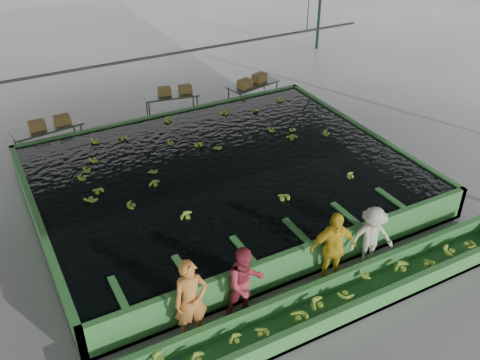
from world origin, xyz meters
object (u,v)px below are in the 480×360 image
worker_a (191,301)px  worker_c (333,248)px  box_stack_right (252,84)px  box_stack_mid (175,93)px  flotation_tank (223,180)px  packing_table_left (49,140)px  packing_table_mid (172,106)px  packing_table_right (253,95)px  box_stack_left (50,126)px  worker_b (245,283)px  sorting_trough (333,302)px  worker_d (372,238)px

worker_a → worker_c: worker_a is taller
box_stack_right → box_stack_mid: bearing=167.8°
flotation_tank → box_stack_mid: size_ratio=8.29×
packing_table_left → packing_table_mid: (4.43, 0.73, -0.04)m
worker_c → packing_table_mid: size_ratio=0.96×
box_stack_mid → box_stack_right: (2.81, -0.61, 0.03)m
worker_a → box_stack_right: bearing=60.1°
worker_c → box_stack_mid: 9.67m
worker_a → packing_table_right: bearing=60.0°
packing_table_mid → flotation_tank: bearing=-96.9°
worker_a → box_stack_mid: 10.33m
packing_table_right → box_stack_left: 7.37m
worker_c → box_stack_right: 9.57m
packing_table_left → box_stack_left: box_stack_left is taller
worker_b → packing_table_mid: size_ratio=0.90×
flotation_tank → worker_c: bearing=-83.1°
worker_a → box_stack_right: 11.13m
worker_a → worker_c: 3.37m
flotation_tank → box_stack_left: 5.90m
worker_b → packing_table_mid: (2.30, 9.67, -0.42)m
worker_a → packing_table_mid: 10.29m
sorting_trough → worker_c: size_ratio=5.44×
sorting_trough → box_stack_right: 10.52m
worker_a → packing_table_left: 9.00m
sorting_trough → worker_a: size_ratio=5.35×
box_stack_left → box_stack_right: 7.28m
worker_a → packing_table_mid: worker_a is taller
sorting_trough → box_stack_mid: size_ratio=8.29×
worker_d → box_stack_mid: worker_d is taller
worker_b → packing_table_right: 10.56m
flotation_tank → worker_d: worker_d is taller
worker_d → worker_c: bearing=-159.6°
flotation_tank → worker_b: worker_b is taller
flotation_tank → packing_table_mid: size_ratio=5.23×
worker_b → packing_table_left: 9.20m
packing_table_right → worker_a: bearing=-125.6°
worker_c → packing_table_left: (-4.30, 8.94, -0.44)m
sorting_trough → packing_table_right: bearing=69.7°
worker_d → packing_table_left: (-5.40, 8.94, -0.32)m
packing_table_mid → packing_table_right: bearing=-10.4°
packing_table_left → packing_table_right: 7.46m
worker_c → packing_table_mid: bearing=103.8°
packing_table_mid → packing_table_right: 3.07m
worker_d → packing_table_mid: worker_d is taller
box_stack_mid → box_stack_right: box_stack_right is taller
worker_c → box_stack_left: size_ratio=1.48×
packing_table_left → worker_d: bearing=-58.9°
worker_b → packing_table_mid: 9.95m
worker_a → packing_table_left: bearing=101.5°
sorting_trough → flotation_tank: bearing=90.0°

